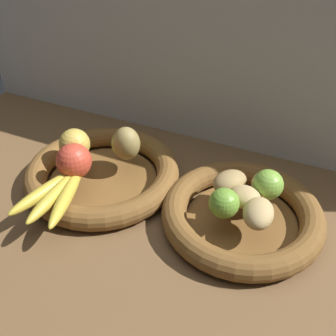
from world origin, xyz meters
TOP-DOWN VIEW (x-y plane):
  - ground_plane at (0.00, 0.00)cm, footprint 140.00×90.00cm
  - back_wall at (0.00, 30.00)cm, footprint 140.00×3.00cm
  - fruit_bowl_left at (-16.95, 2.28)cm, footprint 34.92×34.92cm
  - fruit_bowl_right at (15.77, 2.28)cm, footprint 32.56×32.56cm
  - apple_golden_left at (-23.64, 2.38)cm, footprint 6.98×6.98cm
  - apple_green_back at (-13.44, 7.58)cm, footprint 6.59×6.59cm
  - apple_red_front at (-19.77, -3.35)cm, footprint 7.56×7.56cm
  - pear_brown at (-12.82, 6.85)cm, footprint 8.71×8.64cm
  - banana_bunch_front at (-18.88, -10.93)cm, footprint 11.90×19.76cm
  - potato_small at (19.34, -1.29)cm, footprint 6.68×8.61cm
  - potato_large at (15.77, 2.28)cm, footprint 7.63×6.83cm
  - potato_oblong at (11.75, 5.41)cm, footprint 8.81×9.28cm
  - potato_back at (18.00, 7.20)cm, footprint 6.36×8.41cm
  - lime_near at (12.88, -2.05)cm, footprint 5.86×5.86cm
  - lime_far at (19.14, 6.61)cm, footprint 6.14×6.14cm

SIDE VIEW (x-z plane):
  - ground_plane at x=0.00cm, z-range -3.00..0.00cm
  - fruit_bowl_left at x=-16.95cm, z-range -0.18..4.89cm
  - fruit_bowl_right at x=15.77cm, z-range -0.18..4.89cm
  - banana_bunch_front at x=-18.88cm, z-range 5.07..7.77cm
  - potato_back at x=18.00cm, z-range 5.07..9.08cm
  - potato_large at x=15.77cm, z-range 5.07..9.16cm
  - potato_oblong at x=11.75cm, z-range 5.07..9.45cm
  - potato_small at x=19.34cm, z-range 5.07..9.52cm
  - lime_near at x=12.88cm, z-range 5.07..10.92cm
  - lime_far at x=19.14cm, z-range 5.07..11.20cm
  - apple_green_back at x=-13.44cm, z-range 5.07..11.65cm
  - apple_golden_left at x=-23.64cm, z-range 5.07..12.04cm
  - apple_red_front at x=-19.77cm, z-range 5.07..12.63cm
  - pear_brown at x=-12.82cm, z-range 5.07..12.87cm
  - back_wall at x=0.00cm, z-range 0.00..55.00cm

